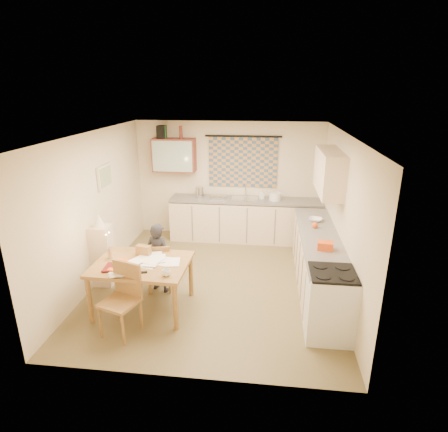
# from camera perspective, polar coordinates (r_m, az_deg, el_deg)

# --- Properties ---
(floor) EXTENTS (4.00, 4.50, 0.02)m
(floor) POSITION_cam_1_polar(r_m,az_deg,el_deg) (6.52, -1.39, -10.07)
(floor) COLOR brown
(floor) RESTS_ON ground
(ceiling) EXTENTS (4.00, 4.50, 0.02)m
(ceiling) POSITION_cam_1_polar(r_m,az_deg,el_deg) (5.73, -1.59, 12.50)
(ceiling) COLOR white
(ceiling) RESTS_ON floor
(wall_back) EXTENTS (4.00, 0.02, 2.50)m
(wall_back) POSITION_cam_1_polar(r_m,az_deg,el_deg) (8.17, 0.76, 5.52)
(wall_back) COLOR beige
(wall_back) RESTS_ON floor
(wall_front) EXTENTS (4.00, 0.02, 2.50)m
(wall_front) POSITION_cam_1_polar(r_m,az_deg,el_deg) (3.97, -6.14, -9.94)
(wall_front) COLOR beige
(wall_front) RESTS_ON floor
(wall_left) EXTENTS (0.02, 4.50, 2.50)m
(wall_left) POSITION_cam_1_polar(r_m,az_deg,el_deg) (6.59, -19.06, 1.10)
(wall_left) COLOR beige
(wall_left) RESTS_ON floor
(wall_right) EXTENTS (0.02, 4.50, 2.50)m
(wall_right) POSITION_cam_1_polar(r_m,az_deg,el_deg) (6.07, 17.65, -0.25)
(wall_right) COLOR beige
(wall_right) RESTS_ON floor
(window_blind) EXTENTS (1.45, 0.03, 1.05)m
(window_blind) POSITION_cam_1_polar(r_m,az_deg,el_deg) (8.02, 2.89, 8.16)
(window_blind) COLOR #345574
(window_blind) RESTS_ON wall_back
(curtain_rod) EXTENTS (1.60, 0.04, 0.04)m
(curtain_rod) POSITION_cam_1_polar(r_m,az_deg,el_deg) (7.91, 2.95, 12.05)
(curtain_rod) COLOR black
(curtain_rod) RESTS_ON wall_back
(wall_cabinet) EXTENTS (0.90, 0.34, 0.70)m
(wall_cabinet) POSITION_cam_1_polar(r_m,az_deg,el_deg) (8.08, -7.61, 9.19)
(wall_cabinet) COLOR maroon
(wall_cabinet) RESTS_ON wall_back
(wall_cabinet_glass) EXTENTS (0.84, 0.02, 0.64)m
(wall_cabinet_glass) POSITION_cam_1_polar(r_m,az_deg,el_deg) (7.92, -7.91, 8.97)
(wall_cabinet_glass) COLOR #99B2A5
(wall_cabinet_glass) RESTS_ON wall_back
(upper_cabinet_right) EXTENTS (0.34, 1.30, 0.70)m
(upper_cabinet_right) POSITION_cam_1_polar(r_m,az_deg,el_deg) (6.41, 15.74, 6.51)
(upper_cabinet_right) COLOR beige
(upper_cabinet_right) RESTS_ON wall_right
(framed_print) EXTENTS (0.04, 0.50, 0.40)m
(framed_print) POSITION_cam_1_polar(r_m,az_deg,el_deg) (6.81, -17.76, 5.74)
(framed_print) COLOR beige
(framed_print) RESTS_ON wall_left
(print_canvas) EXTENTS (0.01, 0.42, 0.32)m
(print_canvas) POSITION_cam_1_polar(r_m,az_deg,el_deg) (6.80, -17.56, 5.74)
(print_canvas) COLOR #BABDA4
(print_canvas) RESTS_ON wall_left
(counter_back) EXTENTS (3.30, 0.62, 0.92)m
(counter_back) POSITION_cam_1_polar(r_m,az_deg,el_deg) (8.07, 3.63, -0.62)
(counter_back) COLOR beige
(counter_back) RESTS_ON floor
(counter_right) EXTENTS (0.62, 2.95, 0.92)m
(counter_right) POSITION_cam_1_polar(r_m,az_deg,el_deg) (6.32, 14.14, -6.98)
(counter_right) COLOR beige
(counter_right) RESTS_ON floor
(stove) EXTENTS (0.61, 0.61, 0.94)m
(stove) POSITION_cam_1_polar(r_m,az_deg,el_deg) (5.23, 15.80, -12.80)
(stove) COLOR white
(stove) RESTS_ON floor
(sink) EXTENTS (0.57, 0.48, 0.10)m
(sink) POSITION_cam_1_polar(r_m,az_deg,el_deg) (7.94, 3.17, 2.32)
(sink) COLOR silver
(sink) RESTS_ON counter_back
(tap) EXTENTS (0.03, 0.03, 0.28)m
(tap) POSITION_cam_1_polar(r_m,az_deg,el_deg) (8.06, 3.32, 3.91)
(tap) COLOR silver
(tap) RESTS_ON counter_back
(dish_rack) EXTENTS (0.36, 0.32, 0.06)m
(dish_rack) POSITION_cam_1_polar(r_m,az_deg,el_deg) (7.97, -0.85, 2.94)
(dish_rack) COLOR silver
(dish_rack) RESTS_ON counter_back
(kettle) EXTENTS (0.21, 0.21, 0.24)m
(kettle) POSITION_cam_1_polar(r_m,az_deg,el_deg) (8.00, -3.74, 3.64)
(kettle) COLOR silver
(kettle) RESTS_ON counter_back
(mixing_bowl) EXTENTS (0.29, 0.29, 0.16)m
(mixing_bowl) POSITION_cam_1_polar(r_m,az_deg,el_deg) (7.89, 7.79, 2.98)
(mixing_bowl) COLOR white
(mixing_bowl) RESTS_ON counter_back
(soap_bottle) EXTENTS (0.16, 0.16, 0.20)m
(soap_bottle) POSITION_cam_1_polar(r_m,az_deg,el_deg) (7.93, 5.75, 3.28)
(soap_bottle) COLOR white
(soap_bottle) RESTS_ON counter_back
(bowl) EXTENTS (0.33, 0.33, 0.06)m
(bowl) POSITION_cam_1_polar(r_m,az_deg,el_deg) (6.79, 13.77, -0.55)
(bowl) COLOR white
(bowl) RESTS_ON counter_right
(orange_bag) EXTENTS (0.24, 0.19, 0.12)m
(orange_bag) POSITION_cam_1_polar(r_m,az_deg,el_deg) (5.65, 15.17, -4.39)
(orange_bag) COLOR #F25317
(orange_bag) RESTS_ON counter_right
(fruit_orange) EXTENTS (0.10, 0.10, 0.10)m
(fruit_orange) POSITION_cam_1_polar(r_m,az_deg,el_deg) (6.46, 13.68, -1.36)
(fruit_orange) COLOR #F25317
(fruit_orange) RESTS_ON counter_right
(speaker) EXTENTS (0.18, 0.21, 0.26)m
(speaker) POSITION_cam_1_polar(r_m,az_deg,el_deg) (8.08, -9.49, 12.54)
(speaker) COLOR black
(speaker) RESTS_ON wall_cabinet
(bottle_green) EXTENTS (0.09, 0.09, 0.26)m
(bottle_green) POSITION_cam_1_polar(r_m,az_deg,el_deg) (8.06, -9.07, 12.55)
(bottle_green) COLOR #195926
(bottle_green) RESTS_ON wall_cabinet
(bottle_brown) EXTENTS (0.09, 0.09, 0.26)m
(bottle_brown) POSITION_cam_1_polar(r_m,az_deg,el_deg) (7.97, -6.60, 12.59)
(bottle_brown) COLOR maroon
(bottle_brown) RESTS_ON wall_cabinet
(dining_table) EXTENTS (1.39, 1.07, 0.75)m
(dining_table) POSITION_cam_1_polar(r_m,az_deg,el_deg) (5.77, -12.21, -10.29)
(dining_table) COLOR brown
(dining_table) RESTS_ON floor
(chair_far) EXTENTS (0.44, 0.44, 0.82)m
(chair_far) POSITION_cam_1_polar(r_m,az_deg,el_deg) (6.27, -9.71, -8.88)
(chair_far) COLOR brown
(chair_far) RESTS_ON floor
(chair_near) EXTENTS (0.56, 0.56, 0.98)m
(chair_near) POSITION_cam_1_polar(r_m,az_deg,el_deg) (5.35, -15.34, -14.05)
(chair_near) COLOR brown
(chair_near) RESTS_ON floor
(person) EXTENTS (0.59, 0.53, 1.16)m
(person) POSITION_cam_1_polar(r_m,az_deg,el_deg) (6.11, -9.90, -6.26)
(person) COLOR black
(person) RESTS_ON floor
(shelf_stand) EXTENTS (0.32, 0.30, 1.04)m
(shelf_stand) POSITION_cam_1_polar(r_m,az_deg,el_deg) (6.55, -18.00, -5.75)
(shelf_stand) COLOR beige
(shelf_stand) RESTS_ON floor
(lampshade) EXTENTS (0.20, 0.20, 0.22)m
(lampshade) POSITION_cam_1_polar(r_m,az_deg,el_deg) (6.32, -18.58, -0.56)
(lampshade) COLOR beige
(lampshade) RESTS_ON shelf_stand
(letter_rack) EXTENTS (0.24, 0.15, 0.16)m
(letter_rack) POSITION_cam_1_polar(r_m,az_deg,el_deg) (5.79, -12.17, -5.16)
(letter_rack) COLOR brown
(letter_rack) RESTS_ON dining_table
(mug) EXTENTS (0.14, 0.14, 0.09)m
(mug) POSITION_cam_1_polar(r_m,az_deg,el_deg) (5.16, -8.78, -8.54)
(mug) COLOR white
(mug) RESTS_ON dining_table
(magazine) EXTENTS (0.26, 0.32, 0.03)m
(magazine) POSITION_cam_1_polar(r_m,az_deg,el_deg) (5.57, -17.77, -7.47)
(magazine) COLOR maroon
(magazine) RESTS_ON dining_table
(book) EXTENTS (0.26, 0.32, 0.02)m
(book) POSITION_cam_1_polar(r_m,az_deg,el_deg) (5.68, -16.46, -6.85)
(book) COLOR #F25317
(book) RESTS_ON dining_table
(orange_box) EXTENTS (0.13, 0.09, 0.04)m
(orange_box) POSITION_cam_1_polar(r_m,az_deg,el_deg) (5.44, -16.67, -7.95)
(orange_box) COLOR #F25317
(orange_box) RESTS_ON dining_table
(eyeglasses) EXTENTS (0.14, 0.08, 0.02)m
(eyeglasses) POSITION_cam_1_polar(r_m,az_deg,el_deg) (5.31, -12.32, -8.38)
(eyeglasses) COLOR black
(eyeglasses) RESTS_ON dining_table
(candle_holder) EXTENTS (0.07, 0.07, 0.18)m
(candle_holder) POSITION_cam_1_polar(r_m,az_deg,el_deg) (5.82, -17.06, -5.37)
(candle_holder) COLOR silver
(candle_holder) RESTS_ON dining_table
(candle) EXTENTS (0.03, 0.03, 0.22)m
(candle) POSITION_cam_1_polar(r_m,az_deg,el_deg) (5.70, -17.44, -3.76)
(candle) COLOR white
(candle) RESTS_ON dining_table
(candle_flame) EXTENTS (0.02, 0.02, 0.02)m
(candle_flame) POSITION_cam_1_polar(r_m,az_deg,el_deg) (5.69, -17.12, -2.42)
(candle_flame) COLOR #FFCC66
(candle_flame) RESTS_ON dining_table
(papers) EXTENTS (1.00, 0.93, 0.03)m
(papers) POSITION_cam_1_polar(r_m,az_deg,el_deg) (5.55, -12.22, -7.03)
(papers) COLOR white
(papers) RESTS_ON dining_table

